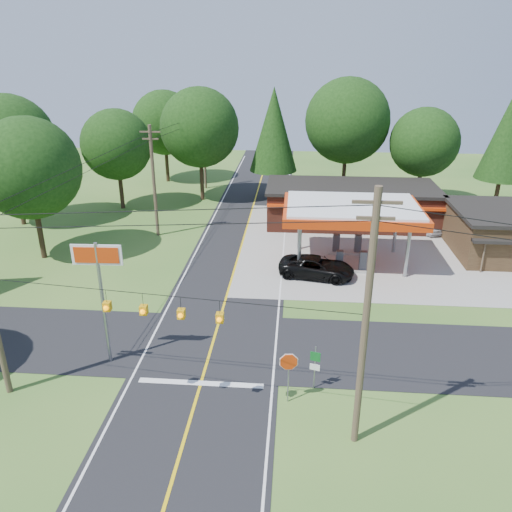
# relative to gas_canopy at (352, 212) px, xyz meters

# --- Properties ---
(ground) EXTENTS (120.00, 120.00, 0.00)m
(ground) POSITION_rel_gas_canopy_xyz_m (-9.00, -13.00, -4.27)
(ground) COLOR #356323
(ground) RESTS_ON ground
(main_highway) EXTENTS (8.00, 120.00, 0.02)m
(main_highway) POSITION_rel_gas_canopy_xyz_m (-9.00, -13.00, -4.26)
(main_highway) COLOR black
(main_highway) RESTS_ON ground
(cross_road) EXTENTS (70.00, 7.00, 0.02)m
(cross_road) POSITION_rel_gas_canopy_xyz_m (-9.00, -13.00, -4.25)
(cross_road) COLOR black
(cross_road) RESTS_ON ground
(lane_center_yellow) EXTENTS (0.15, 110.00, 0.00)m
(lane_center_yellow) POSITION_rel_gas_canopy_xyz_m (-9.00, -13.00, -4.24)
(lane_center_yellow) COLOR yellow
(lane_center_yellow) RESTS_ON main_highway
(gas_canopy) EXTENTS (10.60, 7.40, 4.88)m
(gas_canopy) POSITION_rel_gas_canopy_xyz_m (0.00, 0.00, 0.00)
(gas_canopy) COLOR gray
(gas_canopy) RESTS_ON ground
(convenience_store) EXTENTS (16.40, 7.55, 3.80)m
(convenience_store) POSITION_rel_gas_canopy_xyz_m (1.00, 9.98, -2.35)
(convenience_store) COLOR maroon
(convenience_store) RESTS_ON ground
(utility_pole_near_right) EXTENTS (1.80, 0.30, 11.50)m
(utility_pole_near_right) POSITION_rel_gas_canopy_xyz_m (-1.50, -20.00, 1.69)
(utility_pole_near_right) COLOR #473828
(utility_pole_near_right) RESTS_ON ground
(utility_pole_far_left) EXTENTS (1.80, 0.30, 10.00)m
(utility_pole_far_left) POSITION_rel_gas_canopy_xyz_m (-17.00, 5.00, 0.93)
(utility_pole_far_left) COLOR #473828
(utility_pole_far_left) RESTS_ON ground
(utility_pole_north) EXTENTS (0.30, 0.30, 9.50)m
(utility_pole_north) POSITION_rel_gas_canopy_xyz_m (-15.50, 22.00, 0.48)
(utility_pole_north) COLOR #473828
(utility_pole_north) RESTS_ON ground
(overhead_beacons) EXTENTS (17.04, 2.04, 1.03)m
(overhead_beacons) POSITION_rel_gas_canopy_xyz_m (-10.00, -19.00, 1.95)
(overhead_beacons) COLOR black
(overhead_beacons) RESTS_ON ground
(treeline_backdrop) EXTENTS (70.27, 51.59, 13.30)m
(treeline_backdrop) POSITION_rel_gas_canopy_xyz_m (-8.18, 11.01, 3.22)
(treeline_backdrop) COLOR #332316
(treeline_backdrop) RESTS_ON ground
(suv_car) EXTENTS (6.54, 6.54, 1.56)m
(suv_car) POSITION_rel_gas_canopy_xyz_m (-2.66, -3.00, -3.49)
(suv_car) COLOR black
(suv_car) RESTS_ON ground
(sedan_car) EXTENTS (4.97, 4.97, 1.35)m
(sedan_car) POSITION_rel_gas_canopy_xyz_m (8.00, 8.00, -3.59)
(sedan_car) COLOR silver
(sedan_car) RESTS_ON ground
(big_stop_sign) EXTENTS (2.61, 0.21, 7.01)m
(big_stop_sign) POSITION_rel_gas_canopy_xyz_m (-14.35, -15.01, 0.97)
(big_stop_sign) COLOR gray
(big_stop_sign) RESTS_ON ground
(octagonal_stop_sign) EXTENTS (0.95, 0.15, 2.78)m
(octagonal_stop_sign) POSITION_rel_gas_canopy_xyz_m (-4.50, -17.65, -2.17)
(octagonal_stop_sign) COLOR gray
(octagonal_stop_sign) RESTS_ON ground
(route_sign_post) EXTENTS (0.50, 0.16, 2.49)m
(route_sign_post) POSITION_rel_gas_canopy_xyz_m (-3.20, -16.52, -2.77)
(route_sign_post) COLOR gray
(route_sign_post) RESTS_ON ground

